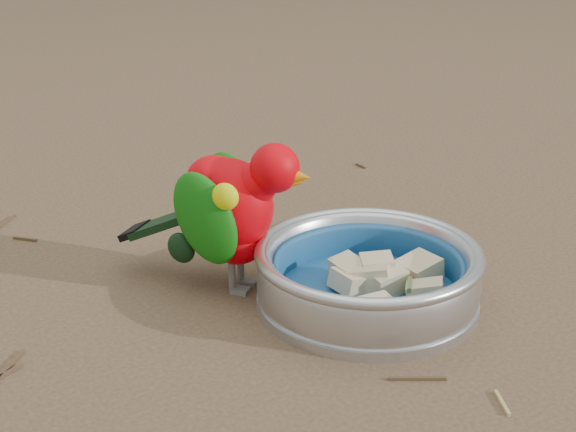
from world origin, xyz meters
TOP-DOWN VIEW (x-y plane):
  - ground at (0.00, 0.00)m, footprint 60.00×60.00m
  - food_bowl at (-0.04, 0.03)m, footprint 0.22×0.22m
  - bowl_wall at (-0.04, 0.03)m, footprint 0.22×0.22m
  - fruit_wedges at (-0.04, 0.03)m, footprint 0.13×0.13m
  - lory_parrot at (-0.13, 0.14)m, footprint 0.18×0.21m
  - ground_debris at (-0.03, 0.02)m, footprint 0.90×0.80m

SIDE VIEW (x-z plane):
  - ground at x=0.00m, z-range 0.00..0.00m
  - ground_debris at x=-0.03m, z-range 0.00..0.01m
  - food_bowl at x=-0.04m, z-range 0.00..0.02m
  - fruit_wedges at x=-0.04m, z-range 0.02..0.05m
  - bowl_wall at x=-0.04m, z-range 0.02..0.06m
  - lory_parrot at x=-0.13m, z-range 0.00..0.15m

